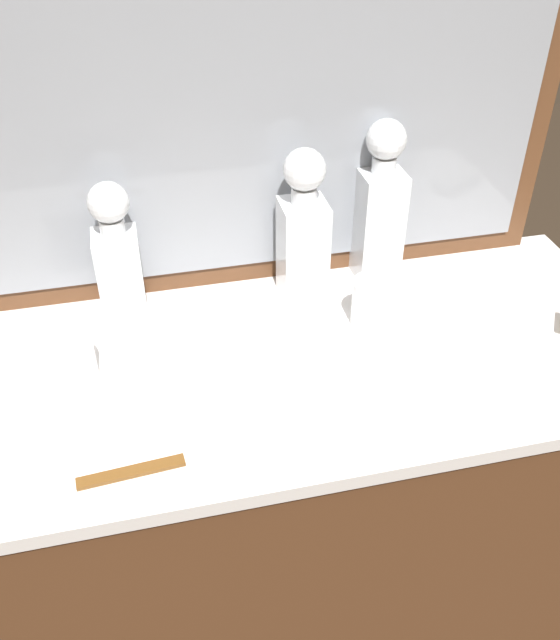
% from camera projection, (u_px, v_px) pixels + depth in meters
% --- Properties ---
extents(ground_plane, '(6.00, 6.00, 0.00)m').
position_uv_depth(ground_plane, '(280.00, 623.00, 1.66)').
color(ground_plane, '#2D2319').
extents(dresser, '(1.29, 0.54, 0.83)m').
position_uv_depth(dresser, '(280.00, 514.00, 1.41)').
color(dresser, brown).
rests_on(dresser, ground_plane).
extents(dresser_mirror, '(1.14, 0.03, 0.78)m').
position_uv_depth(dresser_mirror, '(245.00, 76.00, 1.12)').
color(dresser_mirror, brown).
rests_on(dresser_mirror, dresser).
extents(crystal_decanter_far_right, '(0.08, 0.08, 0.29)m').
position_uv_depth(crystal_decanter_far_right, '(303.00, 241.00, 1.23)').
color(crystal_decanter_far_right, white).
rests_on(crystal_decanter_far_right, dresser).
extents(crystal_decanter_far_left, '(0.08, 0.08, 0.31)m').
position_uv_depth(crystal_decanter_far_left, '(379.00, 217.00, 1.29)').
color(crystal_decanter_far_left, white).
rests_on(crystal_decanter_far_left, dresser).
extents(crystal_decanter_front, '(0.08, 0.08, 0.26)m').
position_uv_depth(crystal_decanter_front, '(119.00, 267.00, 1.19)').
color(crystal_decanter_front, white).
rests_on(crystal_decanter_front, dresser).
extents(crystal_tumbler_rear, '(0.09, 0.09, 0.09)m').
position_uv_depth(crystal_tumbler_rear, '(67.00, 361.00, 1.09)').
color(crystal_tumbler_rear, white).
rests_on(crystal_tumbler_rear, dresser).
extents(crystal_tumbler_front, '(0.07, 0.07, 0.09)m').
position_uv_depth(crystal_tumbler_front, '(373.00, 305.00, 1.21)').
color(crystal_tumbler_front, white).
rests_on(crystal_tumbler_front, dresser).
extents(tortoiseshell_comb, '(0.15, 0.03, 0.01)m').
position_uv_depth(tortoiseshell_comb, '(131.00, 472.00, 0.96)').
color(tortoiseshell_comb, brown).
rests_on(tortoiseshell_comb, dresser).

